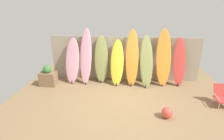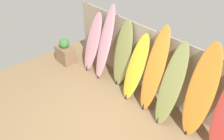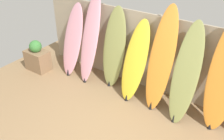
% 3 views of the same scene
% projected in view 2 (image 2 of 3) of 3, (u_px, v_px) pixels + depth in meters
% --- Properties ---
extents(ground, '(7.68, 7.68, 0.00)m').
position_uv_depth(ground, '(96.00, 127.00, 5.83)').
color(ground, '#8E704C').
extents(fence_back, '(6.08, 0.11, 1.80)m').
position_uv_depth(fence_back, '(155.00, 64.00, 6.45)').
color(fence_back, tan).
rests_on(fence_back, ground).
extents(surfboard_pink_0, '(0.61, 0.68, 1.78)m').
position_uv_depth(surfboard_pink_0, '(93.00, 42.00, 7.49)').
color(surfboard_pink_0, pink).
rests_on(surfboard_pink_0, ground).
extents(surfboard_pink_1, '(0.50, 0.72, 2.16)m').
position_uv_depth(surfboard_pink_1, '(105.00, 43.00, 7.04)').
color(surfboard_pink_1, pink).
rests_on(surfboard_pink_1, ground).
extents(surfboard_olive_2, '(0.59, 0.55, 1.88)m').
position_uv_depth(surfboard_olive_2, '(123.00, 54.00, 6.82)').
color(surfboard_olive_2, olive).
rests_on(surfboard_olive_2, ground).
extents(surfboard_yellow_3, '(0.54, 0.75, 1.73)m').
position_uv_depth(surfboard_yellow_3, '(136.00, 68.00, 6.38)').
color(surfboard_yellow_3, yellow).
rests_on(surfboard_yellow_3, ground).
extents(surfboard_orange_4, '(0.51, 0.68, 2.14)m').
position_uv_depth(surfboard_orange_4, '(154.00, 70.00, 5.92)').
color(surfboard_orange_4, orange).
rests_on(surfboard_orange_4, ground).
extents(surfboard_olive_5, '(0.56, 0.82, 1.93)m').
position_uv_depth(surfboard_olive_5, '(171.00, 85.00, 5.60)').
color(surfboard_olive_5, olive).
rests_on(surfboard_olive_5, ground).
extents(surfboard_orange_6, '(0.62, 0.60, 2.17)m').
position_uv_depth(surfboard_orange_6, '(201.00, 92.00, 5.19)').
color(surfboard_orange_6, orange).
rests_on(surfboard_orange_6, ground).
extents(planter_box, '(0.62, 0.40, 0.83)m').
position_uv_depth(planter_box, '(65.00, 52.00, 8.06)').
color(planter_box, '#846647').
rests_on(planter_box, ground).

